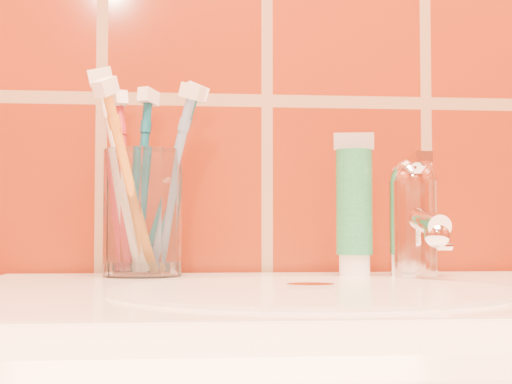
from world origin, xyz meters
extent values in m
cylinder|color=silver|center=(0.00, 0.91, 0.85)|extent=(0.30, 0.30, 0.00)
cylinder|color=white|center=(0.00, 0.91, 0.85)|extent=(0.04, 0.04, 0.00)
cylinder|color=white|center=(-0.13, 1.12, 0.91)|extent=(0.09, 0.09, 0.13)
cylinder|color=white|center=(0.08, 1.12, 0.86)|extent=(0.03, 0.03, 0.02)
cylinder|color=#1C7848|center=(0.08, 1.12, 0.92)|extent=(0.04, 0.04, 0.11)
cube|color=beige|center=(0.08, 1.12, 0.99)|extent=(0.04, 0.00, 0.02)
cylinder|color=white|center=(0.14, 1.09, 0.90)|extent=(0.05, 0.05, 0.09)
sphere|color=white|center=(0.14, 1.09, 0.94)|extent=(0.05, 0.05, 0.05)
cylinder|color=white|center=(0.14, 1.06, 0.91)|extent=(0.02, 0.09, 0.03)
cube|color=white|center=(0.14, 1.08, 0.96)|extent=(0.02, 0.06, 0.01)
camera|label=1|loc=(-0.10, 0.33, 0.89)|focal=55.00mm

